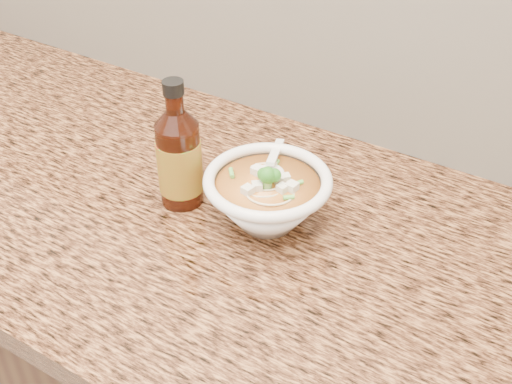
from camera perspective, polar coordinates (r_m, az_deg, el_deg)
The scene contains 3 objects.
counter_slab at distance 1.03m, azimuth -5.37°, elevation -1.79°, with size 4.00×0.68×0.04m, color #A1693B.
soup_bowl at distance 0.95m, azimuth 1.03°, elevation -0.60°, with size 0.19×0.21×0.11m.
hot_sauce_bottle at distance 0.98m, azimuth -6.84°, elevation 2.97°, with size 0.08×0.08×0.21m.
Camera 1 is at (0.50, 1.04, 1.52)m, focal length 45.00 mm.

